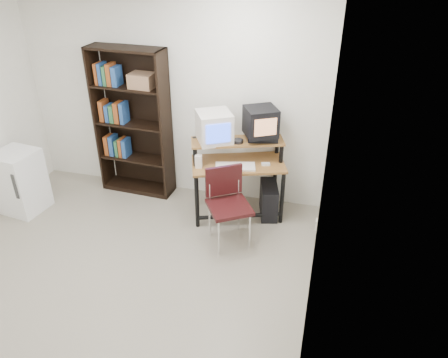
% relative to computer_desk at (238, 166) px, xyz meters
% --- Properties ---
extents(floor, '(4.00, 4.00, 0.01)m').
position_rel_computer_desk_xyz_m(floor, '(-0.97, -1.59, -0.68)').
color(floor, '#A49B88').
rests_on(floor, ground).
extents(ceiling, '(4.00, 4.00, 0.01)m').
position_rel_computer_desk_xyz_m(ceiling, '(-0.97, -1.59, 1.92)').
color(ceiling, white).
rests_on(ceiling, back_wall).
extents(back_wall, '(4.00, 0.01, 2.60)m').
position_rel_computer_desk_xyz_m(back_wall, '(-0.97, 0.41, 0.62)').
color(back_wall, white).
rests_on(back_wall, floor).
extents(right_wall, '(0.01, 4.00, 2.60)m').
position_rel_computer_desk_xyz_m(right_wall, '(1.03, -1.59, 0.62)').
color(right_wall, white).
rests_on(right_wall, floor).
extents(computer_desk, '(1.24, 0.90, 0.98)m').
position_rel_computer_desk_xyz_m(computer_desk, '(0.00, 0.00, 0.00)').
color(computer_desk, '#9B6832').
rests_on(computer_desk, floor).
extents(crt_monitor, '(0.53, 0.53, 0.37)m').
position_rel_computer_desk_xyz_m(crt_monitor, '(-0.30, 0.02, 0.48)').
color(crt_monitor, white).
rests_on(crt_monitor, computer_desk).
extents(vcr, '(0.41, 0.33, 0.08)m').
position_rel_computer_desk_xyz_m(vcr, '(0.26, 0.20, 0.33)').
color(vcr, black).
rests_on(vcr, computer_desk).
extents(crt_tv, '(0.48, 0.48, 0.34)m').
position_rel_computer_desk_xyz_m(crt_tv, '(0.23, 0.17, 0.54)').
color(crt_tv, black).
rests_on(crt_tv, vcr).
extents(cd_spindle, '(0.16, 0.16, 0.05)m').
position_rel_computer_desk_xyz_m(cd_spindle, '(-0.01, 0.03, 0.32)').
color(cd_spindle, '#26262B').
rests_on(cd_spindle, computer_desk).
extents(keyboard, '(0.51, 0.32, 0.03)m').
position_rel_computer_desk_xyz_m(keyboard, '(-0.00, -0.14, 0.06)').
color(keyboard, white).
rests_on(keyboard, computer_desk).
extents(mousepad, '(0.24, 0.20, 0.01)m').
position_rel_computer_desk_xyz_m(mousepad, '(0.33, 0.01, 0.04)').
color(mousepad, black).
rests_on(mousepad, computer_desk).
extents(mouse, '(0.11, 0.09, 0.03)m').
position_rel_computer_desk_xyz_m(mouse, '(0.34, 0.01, 0.06)').
color(mouse, white).
rests_on(mouse, mousepad).
extents(desk_speaker, '(0.09, 0.09, 0.17)m').
position_rel_computer_desk_xyz_m(desk_speaker, '(-0.42, -0.24, 0.13)').
color(desk_speaker, white).
rests_on(desk_speaker, computer_desk).
extents(pc_tower, '(0.30, 0.49, 0.42)m').
position_rel_computer_desk_xyz_m(pc_tower, '(0.39, 0.07, -0.47)').
color(pc_tower, black).
rests_on(pc_tower, floor).
extents(school_chair, '(0.62, 0.62, 0.90)m').
position_rel_computer_desk_xyz_m(school_chair, '(0.01, -0.56, -0.12)').
color(school_chair, black).
rests_on(school_chair, floor).
extents(bookshelf, '(1.00, 0.38, 1.97)m').
position_rel_computer_desk_xyz_m(bookshelf, '(-1.48, 0.27, 0.33)').
color(bookshelf, black).
rests_on(bookshelf, floor).
extents(mini_fridge, '(0.54, 0.55, 0.82)m').
position_rel_computer_desk_xyz_m(mini_fridge, '(-2.69, -0.61, -0.27)').
color(mini_fridge, white).
rests_on(mini_fridge, floor).
extents(wall_outlet, '(0.02, 0.08, 0.12)m').
position_rel_computer_desk_xyz_m(wall_outlet, '(1.02, -0.44, -0.38)').
color(wall_outlet, beige).
rests_on(wall_outlet, right_wall).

